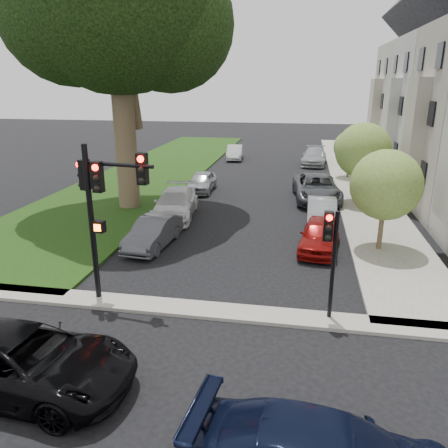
% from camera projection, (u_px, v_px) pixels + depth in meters
% --- Properties ---
extents(ground, '(140.00, 140.00, 0.00)m').
position_uv_depth(ground, '(192.00, 348.00, 12.08)').
color(ground, black).
rests_on(ground, ground).
extents(grass_strip, '(8.00, 44.00, 0.12)m').
position_uv_depth(grass_strip, '(157.00, 170.00, 36.02)').
color(grass_strip, '#15340A').
rests_on(grass_strip, ground).
extents(sidewalk_right, '(3.50, 44.00, 0.12)m').
position_uv_depth(sidewalk_right, '(354.00, 177.00, 33.39)').
color(sidewalk_right, gray).
rests_on(sidewalk_right, ground).
extents(sidewalk_cross, '(60.00, 1.00, 0.12)m').
position_uv_depth(sidewalk_cross, '(208.00, 310.00, 13.93)').
color(sidewalk_cross, gray).
rests_on(sidewalk_cross, ground).
extents(house_d, '(7.70, 7.55, 15.97)m').
position_uv_depth(house_d, '(424.00, 83.00, 36.39)').
color(house_d, '#B0A694').
rests_on(house_d, ground).
extents(small_tree_a, '(2.94, 2.94, 4.42)m').
position_uv_depth(small_tree_a, '(386.00, 185.00, 18.06)').
color(small_tree_a, brown).
rests_on(small_tree_a, ground).
extents(small_tree_b, '(3.22, 3.22, 4.82)m').
position_uv_depth(small_tree_b, '(363.00, 151.00, 25.31)').
color(small_tree_b, brown).
rests_on(small_tree_b, ground).
extents(small_tree_c, '(2.40, 2.40, 3.60)m').
position_uv_depth(small_tree_c, '(350.00, 147.00, 32.44)').
color(small_tree_c, brown).
rests_on(small_tree_c, ground).
extents(traffic_signal_main, '(2.56, 0.67, 5.23)m').
position_uv_depth(traffic_signal_main, '(102.00, 196.00, 13.62)').
color(traffic_signal_main, black).
rests_on(traffic_signal_main, ground).
extents(traffic_signal_secondary, '(0.44, 0.35, 3.50)m').
position_uv_depth(traffic_signal_secondary, '(331.00, 246.00, 12.76)').
color(traffic_signal_secondary, black).
rests_on(traffic_signal_secondary, ground).
extents(car_cross_near, '(5.53, 2.80, 1.50)m').
position_uv_depth(car_cross_near, '(23.00, 361.00, 10.28)').
color(car_cross_near, black).
rests_on(car_cross_near, ground).
extents(car_parked_0, '(2.04, 4.14, 1.36)m').
position_uv_depth(car_parked_0, '(320.00, 235.00, 18.92)').
color(car_parked_0, maroon).
rests_on(car_parked_0, ground).
extents(car_parked_1, '(1.47, 4.13, 1.36)m').
position_uv_depth(car_parked_1, '(322.00, 213.00, 22.13)').
color(car_parked_1, '#999BA0').
rests_on(car_parked_1, ground).
extents(car_parked_2, '(3.13, 5.89, 1.57)m').
position_uv_depth(car_parked_2, '(317.00, 188.00, 26.79)').
color(car_parked_2, '#3F4247').
rests_on(car_parked_2, ground).
extents(car_parked_4, '(2.38, 5.14, 1.45)m').
position_uv_depth(car_parked_4, '(314.00, 156.00, 38.52)').
color(car_parked_4, '#999BA0').
rests_on(car_parked_4, ground).
extents(car_parked_5, '(1.71, 4.06, 1.31)m').
position_uv_depth(car_parked_5, '(153.00, 233.00, 19.31)').
color(car_parked_5, '#3F4247').
rests_on(car_parked_5, ground).
extents(car_parked_6, '(2.66, 5.33, 1.49)m').
position_uv_depth(car_parked_6, '(175.00, 204.00, 23.54)').
color(car_parked_6, silver).
rests_on(car_parked_6, ground).
extents(car_parked_7, '(1.59, 3.86, 1.31)m').
position_uv_depth(car_parked_7, '(202.00, 182.00, 29.12)').
color(car_parked_7, '#999BA0').
rests_on(car_parked_7, ground).
extents(car_parked_9, '(1.76, 4.08, 1.31)m').
position_uv_depth(car_parked_9, '(235.00, 152.00, 41.22)').
color(car_parked_9, silver).
rests_on(car_parked_9, ground).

